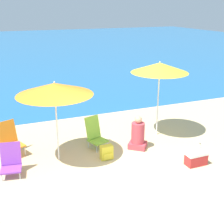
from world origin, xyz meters
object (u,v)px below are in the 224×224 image
object	(u,v)px
beach_umbrella_yellow	(160,68)
beach_chair_purple	(11,161)
person_seated_near	(138,135)
backpack_yellow	(107,153)
water_bottle	(200,149)
beach_chair_lime	(95,133)
beach_umbrella_orange	(55,89)
cooler_box	(196,158)
beach_chair_orange	(10,139)

from	to	relation	value
beach_umbrella_yellow	beach_chair_purple	bearing A→B (deg)	-170.14
beach_chair_purple	person_seated_near	size ratio (longest dim) A/B	0.78
beach_umbrella_yellow	beach_chair_purple	size ratio (longest dim) A/B	3.06
backpack_yellow	water_bottle	distance (m)	2.49
person_seated_near	beach_chair_lime	bearing A→B (deg)	104.23
beach_chair_lime	backpack_yellow	xyz separation A→B (m)	(0.03, -0.80, -0.22)
beach_chair_purple	beach_umbrella_orange	bearing A→B (deg)	22.28
person_seated_near	beach_umbrella_orange	bearing A→B (deg)	126.08
beach_umbrella_orange	cooler_box	bearing A→B (deg)	-26.78
beach_chair_purple	backpack_yellow	size ratio (longest dim) A/B	1.95
beach_chair_lime	cooler_box	bearing A→B (deg)	-62.24
water_bottle	beach_umbrella_yellow	bearing A→B (deg)	105.31
backpack_yellow	cooler_box	distance (m)	2.22
beach_umbrella_yellow	beach_chair_orange	xyz separation A→B (m)	(-4.21, 0.32, -1.61)
beach_chair_orange	beach_chair_purple	world-z (taller)	beach_chair_orange
person_seated_near	backpack_yellow	size ratio (longest dim) A/B	2.50
water_bottle	beach_chair_lime	bearing A→B (deg)	149.91
cooler_box	beach_chair_purple	bearing A→B (deg)	163.11
beach_umbrella_yellow	beach_umbrella_orange	bearing A→B (deg)	-171.14
beach_umbrella_orange	beach_chair_purple	distance (m)	1.94
beach_chair_purple	backpack_yellow	world-z (taller)	beach_chair_purple
beach_umbrella_yellow	beach_chair_orange	bearing A→B (deg)	175.68
water_bottle	cooler_box	bearing A→B (deg)	-134.46
beach_chair_purple	backpack_yellow	distance (m)	2.31
beach_umbrella_yellow	beach_umbrella_orange	xyz separation A→B (m)	(-3.12, -0.49, -0.19)
beach_umbrella_orange	beach_chair_orange	size ratio (longest dim) A/B	2.32
beach_umbrella_orange	cooler_box	world-z (taller)	beach_umbrella_orange
beach_umbrella_yellow	beach_chair_orange	distance (m)	4.52
beach_chair_lime	person_seated_near	bearing A→B (deg)	-43.50
beach_chair_purple	beach_chair_lime	bearing A→B (deg)	25.09
beach_chair_lime	cooler_box	xyz separation A→B (m)	(1.95, -1.91, -0.24)
beach_umbrella_orange	beach_chair_orange	bearing A→B (deg)	143.43
beach_chair_lime	cooler_box	distance (m)	2.74
beach_umbrella_yellow	beach_chair_orange	world-z (taller)	beach_umbrella_yellow
beach_umbrella_yellow	person_seated_near	size ratio (longest dim) A/B	2.39
beach_umbrella_yellow	water_bottle	bearing A→B (deg)	-74.69
water_bottle	beach_chair_purple	bearing A→B (deg)	170.50
person_seated_near	beach_umbrella_yellow	bearing A→B (deg)	-16.93
person_seated_near	backpack_yellow	bearing A→B (deg)	145.73
beach_umbrella_orange	water_bottle	xyz separation A→B (m)	(3.54, -1.05, -1.75)
beach_chair_purple	person_seated_near	world-z (taller)	person_seated_near
beach_chair_purple	cooler_box	bearing A→B (deg)	-7.10
beach_chair_orange	beach_chair_lime	xyz separation A→B (m)	(2.19, -0.44, -0.03)
beach_chair_orange	beach_umbrella_yellow	bearing A→B (deg)	-26.84
beach_chair_orange	person_seated_near	xyz separation A→B (m)	(3.25, -0.95, -0.06)
beach_umbrella_orange	beach_chair_lime	xyz separation A→B (m)	(1.11, 0.36, -1.45)
beach_chair_orange	person_seated_near	bearing A→B (deg)	-38.78
beach_umbrella_yellow	beach_chair_lime	world-z (taller)	beach_umbrella_yellow
backpack_yellow	water_bottle	xyz separation A→B (m)	(2.41, -0.61, -0.07)
person_seated_near	backpack_yellow	distance (m)	1.09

